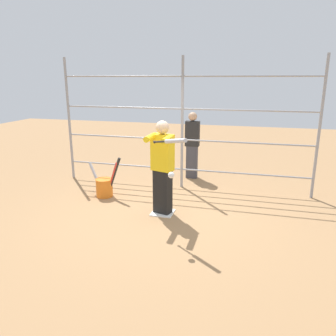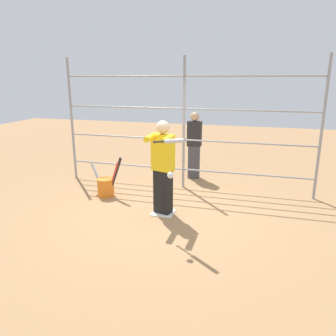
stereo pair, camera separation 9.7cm
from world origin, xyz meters
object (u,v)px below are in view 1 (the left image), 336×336
batter (162,165)px  bystander_behind_fence (192,144)px  baseball_bat_swinging (173,141)px  softball_in_flight (171,175)px  bat_bucket (105,186)px

batter → bystander_behind_fence: batter is taller
baseball_bat_swinging → bystander_behind_fence: bearing=-84.7°
batter → baseball_bat_swinging: batter is taller
baseball_bat_swinging → batter: bearing=-62.9°
softball_in_flight → bystander_behind_fence: (0.33, -3.38, -0.21)m
bat_bucket → bystander_behind_fence: bearing=-130.0°
bat_bucket → baseball_bat_swinging: bearing=144.3°
softball_in_flight → bystander_behind_fence: bystander_behind_fence is taller
batter → bystander_behind_fence: size_ratio=1.05×
bat_bucket → bystander_behind_fence: 2.46m
baseball_bat_swinging → bat_bucket: size_ratio=0.74×
softball_in_flight → bystander_behind_fence: bearing=-84.4°
bat_bucket → bystander_behind_fence: (-1.53, -1.82, 0.63)m
baseball_bat_swinging → softball_in_flight: size_ratio=6.95×
softball_in_flight → bat_bucket: size_ratio=0.11×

